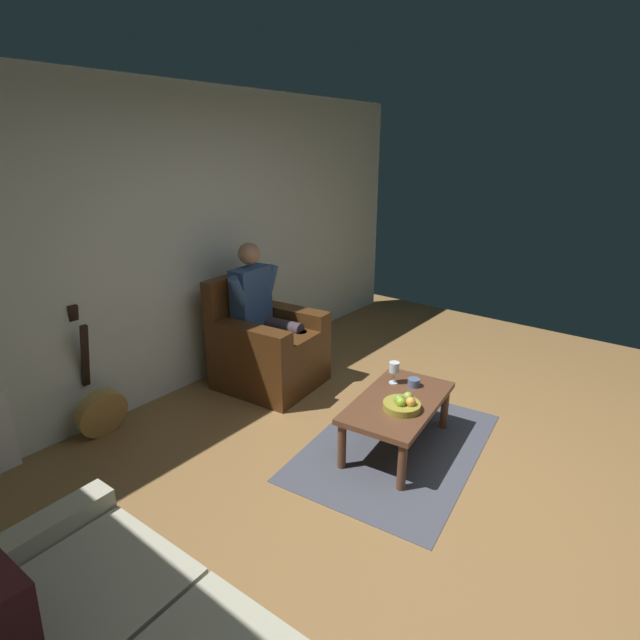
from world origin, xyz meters
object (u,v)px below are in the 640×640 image
object	(u,v)px
person_seated	(263,311)
candle_jar	(414,382)
armchair	(266,348)
guitar	(100,408)
wine_glass_near	(394,368)
coffee_table	(398,407)
fruit_bowl	(403,404)

from	to	relation	value
person_seated	candle_jar	bearing A→B (deg)	87.74
person_seated	candle_jar	distance (m)	1.52
armchair	candle_jar	world-z (taller)	armchair
guitar	wine_glass_near	xyz separation A→B (m)	(-1.48, 1.70, 0.28)
guitar	candle_jar	world-z (taller)	guitar
coffee_table	fruit_bowl	distance (m)	0.17
armchair	person_seated	xyz separation A→B (m)	(0.00, -0.02, 0.36)
armchair	wine_glass_near	world-z (taller)	armchair
armchair	wine_glass_near	distance (m)	1.33
fruit_bowl	armchair	bearing A→B (deg)	-99.48
coffee_table	candle_jar	distance (m)	0.27
person_seated	guitar	size ratio (longest dim) A/B	1.28
armchair	wine_glass_near	xyz separation A→B (m)	(-0.05, 1.32, 0.16)
armchair	wine_glass_near	bearing A→B (deg)	86.02
coffee_table	fruit_bowl	xyz separation A→B (m)	(0.10, 0.09, 0.10)
person_seated	guitar	xyz separation A→B (m)	(1.43, -0.36, -0.48)
fruit_bowl	candle_jar	distance (m)	0.38
armchair	person_seated	size ratio (longest dim) A/B	0.77
person_seated	wine_glass_near	distance (m)	1.36
person_seated	guitar	distance (m)	1.55
coffee_table	candle_jar	bearing A→B (deg)	-176.82
guitar	wine_glass_near	world-z (taller)	guitar
person_seated	fruit_bowl	size ratio (longest dim) A/B	5.04
wine_glass_near	fruit_bowl	world-z (taller)	wine_glass_near
coffee_table	wine_glass_near	xyz separation A→B (m)	(-0.21, -0.16, 0.18)
fruit_bowl	candle_jar	xyz separation A→B (m)	(-0.36, -0.10, -0.01)
armchair	wine_glass_near	size ratio (longest dim) A/B	5.86
wine_glass_near	candle_jar	size ratio (longest dim) A/B	1.87
person_seated	fruit_bowl	world-z (taller)	person_seated
coffee_table	wine_glass_near	distance (m)	0.32
armchair	guitar	xyz separation A→B (m)	(1.43, -0.39, -0.13)
armchair	guitar	bearing A→B (deg)	-21.23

